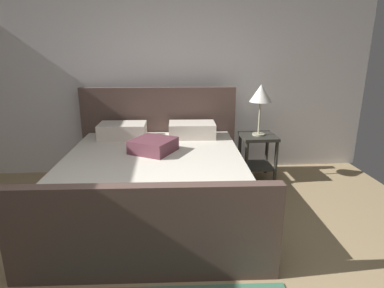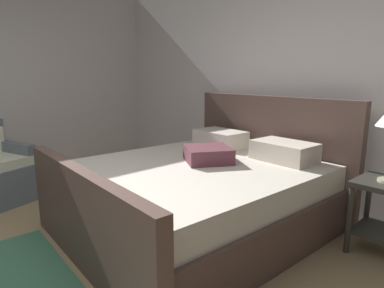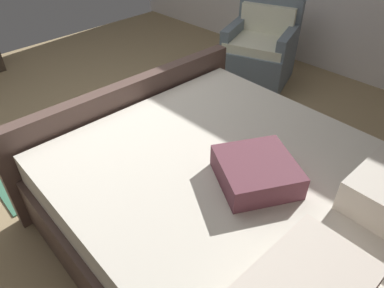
# 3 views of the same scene
# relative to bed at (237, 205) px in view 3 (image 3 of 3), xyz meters

# --- Properties ---
(ground_plane) EXTENTS (5.75, 5.47, 0.02)m
(ground_plane) POSITION_rel_bed_xyz_m (0.02, -1.53, -0.36)
(ground_plane) COLOR #9D855E
(bed) EXTENTS (2.10, 2.29, 1.19)m
(bed) POSITION_rel_bed_xyz_m (0.00, 0.00, 0.00)
(bed) COLOR brown
(bed) RESTS_ON ground
(armchair) EXTENTS (0.92, 0.91, 0.90)m
(armchair) POSITION_rel_bed_xyz_m (-2.05, -1.33, -0.00)
(armchair) COLOR slate
(armchair) RESTS_ON ground
(area_rug) EXTENTS (1.95, 1.11, 0.01)m
(area_rug) POSITION_rel_bed_xyz_m (-0.00, -1.72, -0.34)
(area_rug) COLOR #3E7658
(area_rug) RESTS_ON ground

